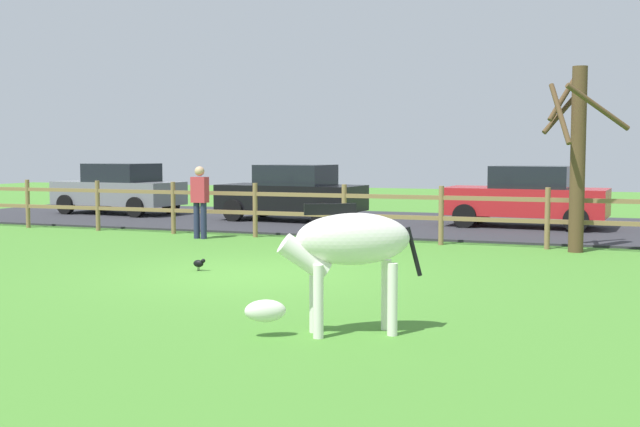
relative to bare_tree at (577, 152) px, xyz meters
name	(u,v)px	position (x,y,z in m)	size (l,w,h in m)	color
ground_plane	(256,274)	(-4.69, -4.70, -1.97)	(60.00, 60.00, 0.00)	#47842D
parking_asphalt	(401,223)	(-4.69, 4.60, -1.94)	(28.00, 7.40, 0.05)	#2D2D33
paddock_fence	(344,209)	(-4.87, 0.30, -1.25)	(21.74, 0.11, 1.25)	olive
bare_tree	(577,152)	(0.00, 0.00, 0.00)	(1.65, 1.66, 3.63)	#513A23
zebra	(345,249)	(-2.01, -8.16, -1.04)	(1.75, 1.17, 1.41)	white
crow_on_grass	(199,263)	(-5.71, -4.71, -1.84)	(0.22, 0.10, 0.20)	black
parked_car_grey	(119,188)	(-13.63, 4.50, -1.13)	(4.14, 2.18, 1.56)	slate
parked_car_red	(527,196)	(-1.36, 4.47, -1.13)	(4.12, 2.13, 1.56)	red
parked_car_black	(292,192)	(-7.67, 4.09, -1.13)	(4.12, 2.14, 1.56)	black
visitor_near_fence	(200,199)	(-8.07, -0.42, -1.06)	(0.37, 0.23, 1.64)	#232847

